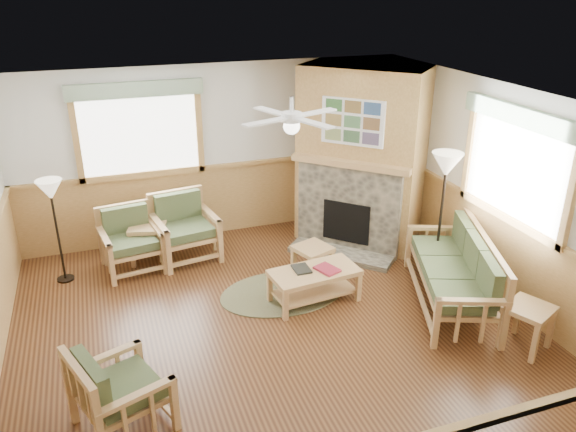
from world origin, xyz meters
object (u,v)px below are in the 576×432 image
object	(u,v)px
armchair_back_right	(185,228)
end_table_chairs	(149,243)
sofa	(452,271)
coffee_table	(314,286)
armchair_back_left	(131,241)
floor_lamp_left	(57,231)
floor_lamp_right	(441,216)
end_table_sofa	(526,327)
armchair_left	(121,389)
footstool	(312,259)

from	to	relation	value
armchair_back_right	end_table_chairs	bearing A→B (deg)	161.89
sofa	coffee_table	distance (m)	1.74
armchair_back_left	end_table_chairs	world-z (taller)	armchair_back_left
floor_lamp_left	floor_lamp_right	size ratio (longest dim) A/B	0.82
end_table_chairs	end_table_sofa	xyz separation A→B (m)	(3.72, -3.54, -0.02)
armchair_left	end_table_chairs	world-z (taller)	armchair_left
sofa	floor_lamp_right	xyz separation A→B (m)	(0.26, 0.72, 0.43)
floor_lamp_right	floor_lamp_left	bearing A→B (deg)	162.54
sofa	end_table_chairs	distance (m)	4.25
end_table_sofa	footstool	size ratio (longest dim) A/B	1.16
armchair_left	footstool	xyz separation A→B (m)	(2.73, 2.16, -0.22)
end_table_sofa	floor_lamp_left	size ratio (longest dim) A/B	0.36
sofa	end_table_sofa	bearing A→B (deg)	34.89
floor_lamp_left	coffee_table	bearing A→B (deg)	-28.48
armchair_back_left	footstool	distance (m)	2.56
armchair_back_left	end_table_sofa	world-z (taller)	armchair_back_left
armchair_back_left	floor_lamp_right	xyz separation A→B (m)	(3.98, -1.56, 0.45)
sofa	armchair_back_right	size ratio (longest dim) A/B	2.11
sofa	end_table_sofa	size ratio (longest dim) A/B	3.75
end_table_chairs	armchair_back_left	bearing A→B (deg)	-143.95
end_table_chairs	armchair_back_right	bearing A→B (deg)	-9.06
floor_lamp_right	armchair_back_left	bearing A→B (deg)	158.64
coffee_table	end_table_chairs	world-z (taller)	end_table_chairs
armchair_left	footstool	world-z (taller)	armchair_left
end_table_sofa	sofa	bearing A→B (deg)	103.39
coffee_table	footstool	world-z (taller)	coffee_table
end_table_chairs	footstool	bearing A→B (deg)	-28.12
sofa	floor_lamp_right	bearing A→B (deg)	-178.34
armchair_left	coffee_table	bearing A→B (deg)	-80.21
floor_lamp_left	armchair_back_right	bearing A→B (deg)	3.91
armchair_left	end_table_sofa	xyz separation A→B (m)	(4.34, -0.25, -0.16)
armchair_back_right	end_table_sofa	xyz separation A→B (m)	(3.20, -3.46, -0.21)
floor_lamp_left	armchair_back_left	bearing A→B (deg)	0.78
coffee_table	floor_lamp_left	xyz separation A→B (m)	(-3.04, 1.65, 0.51)
armchair_back_left	end_table_sofa	size ratio (longest dim) A/B	1.65
floor_lamp_left	end_table_sofa	bearing A→B (deg)	-34.28
sofa	end_table_chairs	xyz separation A→B (m)	(-3.46, 2.46, -0.17)
armchair_back_left	floor_lamp_left	bearing A→B (deg)	172.20
armchair_back_right	floor_lamp_left	world-z (taller)	floor_lamp_left
sofa	floor_lamp_right	distance (m)	0.88
coffee_table	end_table_sofa	distance (m)	2.52
armchair_back_right	floor_lamp_left	distance (m)	1.73
footstool	floor_lamp_right	world-z (taller)	floor_lamp_right
coffee_table	end_table_chairs	size ratio (longest dim) A/B	1.95
armchair_left	footstool	bearing A→B (deg)	-72.15
armchair_back_right	footstool	xyz separation A→B (m)	(1.59, -1.05, -0.27)
armchair_left	end_table_chairs	distance (m)	3.35
armchair_left	coffee_table	world-z (taller)	armchair_left
end_table_sofa	floor_lamp_right	world-z (taller)	floor_lamp_right
armchair_back_right	floor_lamp_right	distance (m)	3.63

